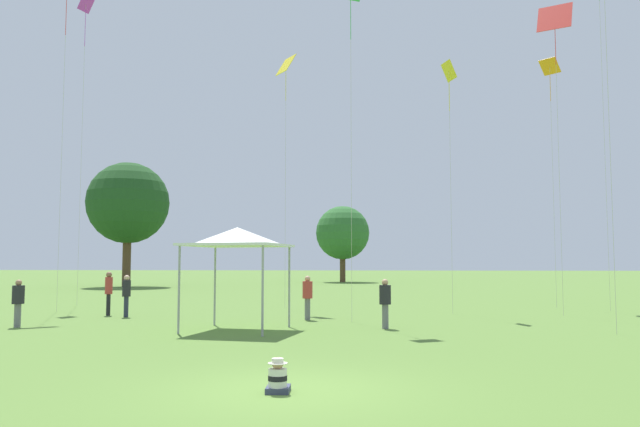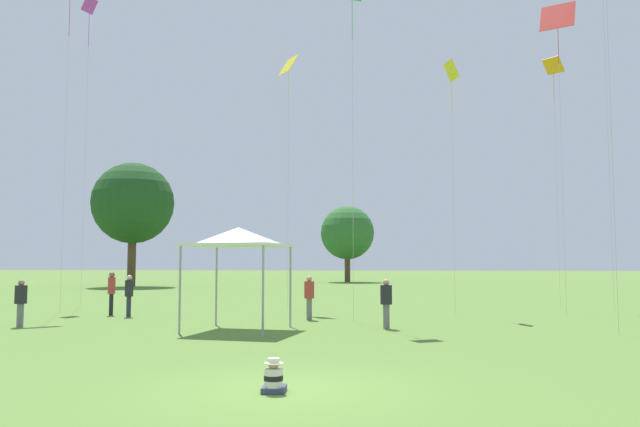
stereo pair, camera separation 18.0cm
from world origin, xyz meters
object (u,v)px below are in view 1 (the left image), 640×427
Objects in this scene: kite_0 at (351,5)px; person_standing_2 at (385,299)px; kite_5 at (286,72)px; distant_tree_0 at (128,203)px; seated_toddler at (278,378)px; person_standing_4 at (308,294)px; person_standing_1 at (126,292)px; canopy_tent at (237,237)px; person_standing_3 at (109,289)px; kite_8 at (449,81)px; distant_tree_1 at (343,233)px; kite_9 at (85,23)px; kite_1 at (550,77)px; person_standing_0 at (18,299)px; kite_4 at (555,23)px.

person_standing_2 is at bearing 136.03° from kite_0.
kite_0 is at bearing 34.84° from kite_5.
seated_toddler is at bearing -64.82° from distant_tree_0.
person_standing_4 reaches higher than seated_toddler.
canopy_tent reaches higher than person_standing_1.
seated_toddler is 17.16m from person_standing_3.
person_standing_2 is at bearing 179.44° from kite_8.
kite_0 is 1.57× the size of distant_tree_1.
kite_9 is 1.93× the size of distant_tree_1.
seated_toddler is 57.77m from distant_tree_1.
seated_toddler is 17.15m from kite_0.
canopy_tent is at bearing 108.26° from kite_9.
person_standing_0 is at bearing 115.96° from kite_1.
person_standing_0 is 0.89× the size of person_standing_3.
person_standing_1 is 1.03× the size of person_standing_2.
seated_toddler is 0.36× the size of person_standing_2.
distant_tree_0 is at bearing -126.65° from person_standing_0.
kite_5 is at bearing -124.14° from kite_4.
kite_9 is at bearing -116.05° from person_standing_2.
person_standing_2 is at bearing 10.96° from canopy_tent.
kite_4 reaches higher than person_standing_1.
distant_tree_0 is (-6.93, 23.21, -7.25)m from kite_9.
seated_toddler is at bearing -4.69° from person_standing_2.
person_standing_1 is 0.13× the size of kite_0.
person_standing_2 is 11.29m from kite_0.
kite_8 is at bearing -148.63° from person_standing_4.
person_standing_3 reaches higher than seated_toddler.
kite_1 is (10.40, 20.62, 11.14)m from seated_toddler.
canopy_tent is 12.84m from kite_5.
distant_tree_1 is at bearing 131.12° from person_standing_3.
canopy_tent is 19.27m from kite_1.
person_standing_4 is (8.38, -1.26, -0.11)m from person_standing_3.
kite_1 is (20.77, 10.95, 10.44)m from person_standing_0.
person_standing_2 is at bearing 76.71° from seated_toddler.
canopy_tent is (5.44, -4.34, 1.99)m from person_standing_1.
kite_1 is at bearing 154.65° from person_standing_0.
person_standing_1 is 16.19m from kite_8.
person_standing_3 is 1.07× the size of person_standing_4.
person_standing_1 is 13.01m from kite_5.
kite_5 reaches higher than canopy_tent.
kite_8 is (7.73, 6.99, 7.05)m from canopy_tent.
person_standing_0 is at bearing -80.88° from person_standing_2.
distant_tree_0 is at bearing 117.35° from canopy_tent.
kite_0 is (9.05, -1.22, 10.97)m from person_standing_1.
canopy_tent reaches higher than person_standing_0.
person_standing_4 is at bearing 42.43° from person_standing_3.
kite_8 is (-4.39, 0.51, -2.25)m from kite_4.
kite_4 is (8.52, 3.36, 0.31)m from kite_0.
kite_9 reaches higher than kite_4.
seated_toddler is 0.05× the size of distant_tree_0.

